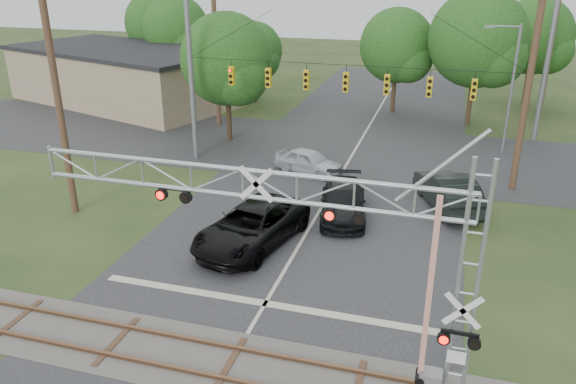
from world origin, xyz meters
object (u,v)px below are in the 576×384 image
(crossing_gantry, at_px, (327,249))
(sedan_silver, at_px, (309,161))
(pickup_black, at_px, (252,226))
(car_dark, at_px, (343,201))
(traffic_signal_span, at_px, (362,78))
(commercial_building, at_px, (124,75))
(streetlight, at_px, (510,84))

(crossing_gantry, xyz_separation_m, sedan_silver, (-4.94, 17.69, -4.02))
(pickup_black, height_order, car_dark, pickup_black)
(traffic_signal_span, relative_size, commercial_building, 0.87)
(traffic_signal_span, distance_m, commercial_building, 26.32)
(car_dark, relative_size, streetlight, 0.65)
(pickup_black, relative_size, streetlight, 0.78)
(car_dark, relative_size, commercial_building, 0.24)
(pickup_black, xyz_separation_m, streetlight, (11.22, 16.55, 3.69))
(streetlight, bearing_deg, traffic_signal_span, -142.49)
(car_dark, xyz_separation_m, commercial_building, (-23.30, 18.52, 1.60))
(crossing_gantry, height_order, car_dark, crossing_gantry)
(pickup_black, relative_size, car_dark, 1.20)
(pickup_black, xyz_separation_m, car_dark, (3.26, 4.10, -0.12))
(crossing_gantry, bearing_deg, sedan_silver, 105.60)
(pickup_black, relative_size, sedan_silver, 1.51)
(crossing_gantry, distance_m, commercial_building, 39.82)
(sedan_silver, bearing_deg, car_dark, -130.79)
(crossing_gantry, distance_m, traffic_signal_span, 18.51)
(sedan_silver, height_order, streetlight, streetlight)
(traffic_signal_span, xyz_separation_m, pickup_black, (-2.93, -10.19, -4.79))
(streetlight, bearing_deg, pickup_black, -124.12)
(crossing_gantry, height_order, traffic_signal_span, traffic_signal_span)
(crossing_gantry, bearing_deg, traffic_signal_span, 96.74)
(traffic_signal_span, distance_m, sedan_silver, 5.72)
(pickup_black, height_order, sedan_silver, pickup_black)
(car_dark, bearing_deg, crossing_gantry, -92.34)
(traffic_signal_span, height_order, car_dark, traffic_signal_span)
(sedan_silver, bearing_deg, pickup_black, -161.55)
(traffic_signal_span, relative_size, streetlight, 2.36)
(pickup_black, relative_size, commercial_building, 0.29)
(commercial_building, bearing_deg, crossing_gantry, -32.68)
(car_dark, bearing_deg, pickup_black, -139.35)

